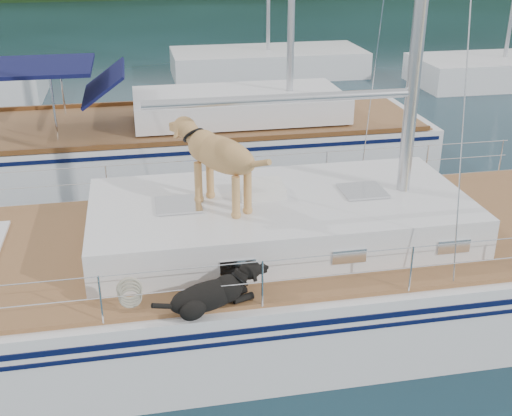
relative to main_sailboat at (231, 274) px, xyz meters
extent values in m
plane|color=black|center=(-0.09, 0.01, -0.69)|extent=(120.00, 120.00, 0.00)
cube|color=white|center=(-0.09, 0.01, -0.19)|extent=(12.00, 3.80, 1.40)
cube|color=#98643C|center=(-0.09, 0.01, 0.54)|extent=(11.52, 3.50, 0.06)
cube|color=white|center=(0.71, 0.01, 0.85)|extent=(5.20, 2.50, 0.55)
cylinder|color=silver|center=(0.71, 0.01, 2.52)|extent=(3.60, 0.12, 0.12)
cylinder|color=silver|center=(-0.09, -1.74, 1.13)|extent=(10.56, 0.01, 0.01)
cylinder|color=silver|center=(-0.09, 1.75, 1.13)|extent=(10.56, 0.01, 0.01)
cube|color=blue|center=(-0.13, 1.59, 0.60)|extent=(0.74, 0.57, 0.05)
cube|color=white|center=(0.47, 0.18, 1.20)|extent=(0.62, 0.51, 0.16)
torus|color=#BAAF93|center=(-1.37, -1.72, 0.93)|extent=(0.36, 0.11, 0.36)
cube|color=white|center=(0.00, 6.41, -0.24)|extent=(11.00, 3.50, 1.30)
cube|color=#98643C|center=(0.00, 6.41, 0.41)|extent=(10.56, 3.29, 0.06)
cube|color=white|center=(1.20, 6.41, 0.76)|extent=(4.80, 2.30, 0.55)
cube|color=#101446|center=(-3.20, 6.41, 1.81)|extent=(2.40, 2.30, 0.08)
cube|color=white|center=(3.91, 16.01, -0.29)|extent=(7.20, 3.00, 1.10)
cube|color=white|center=(11.91, 13.01, -0.29)|extent=(6.40, 3.00, 1.10)
camera|label=1|loc=(-1.16, -7.93, 4.59)|focal=45.00mm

